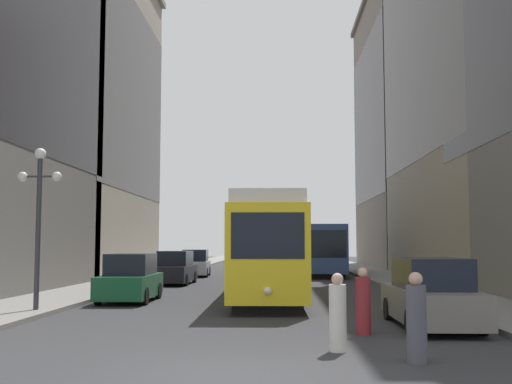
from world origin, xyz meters
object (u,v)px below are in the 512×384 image
pedestrian_on_sidewalk (363,303)px  lamp_post_left_near (39,202)px  parked_car_left_mid (130,279)px  transit_bus (324,248)px  parked_car_left_near (175,269)px  parked_car_left_far (195,264)px  pedestrian_crossing_far (416,320)px  streetcar (269,246)px  parked_car_right_far (431,295)px  pedestrian_crossing_near (338,315)px

pedestrian_on_sidewalk → lamp_post_left_near: size_ratio=0.32×
parked_car_left_mid → lamp_post_left_near: 5.50m
transit_bus → parked_car_left_near: 13.91m
pedestrian_on_sidewalk → lamp_post_left_near: 10.79m
parked_car_left_mid → lamp_post_left_near: size_ratio=0.84×
lamp_post_left_near → parked_car_left_mid: bearing=66.7°
parked_car_left_near → parked_car_left_mid: (-0.00, -10.26, -0.00)m
parked_car_left_far → pedestrian_crossing_far: 31.64m
streetcar → pedestrian_crossing_far: size_ratio=9.02×
parked_car_left_near → parked_car_left_far: size_ratio=1.06×
parked_car_right_far → pedestrian_crossing_far: parked_car_right_far is taller
pedestrian_on_sidewalk → lamp_post_left_near: (-9.64, 3.97, 2.77)m
parked_car_left_mid → pedestrian_on_sidewalk: 11.41m
parked_car_left_near → parked_car_left_far: 8.34m
streetcar → lamp_post_left_near: size_ratio=2.95×
pedestrian_on_sidewalk → transit_bus: bearing=29.3°
parked_car_left_mid → parked_car_left_far: (-0.00, 18.61, 0.00)m
pedestrian_crossing_near → pedestrian_crossing_far: size_ratio=0.96×
transit_bus → parked_car_left_far: size_ratio=2.82×
parked_car_right_far → pedestrian_crossing_far: bearing=73.4°
parked_car_left_far → pedestrian_crossing_far: size_ratio=2.64×
lamp_post_left_near → pedestrian_crossing_far: bearing=-36.6°
transit_bus → parked_car_right_far: size_ratio=2.52×
parked_car_left_mid → pedestrian_on_sidewalk: (7.74, -8.39, -0.09)m
parked_car_left_far → lamp_post_left_near: 23.25m
parked_car_left_near → pedestrian_on_sidewalk: size_ratio=2.90×
parked_car_left_mid → pedestrian_crossing_near: bearing=-58.2°
transit_bus → parked_car_left_far: 9.30m
transit_bus → pedestrian_crossing_near: (-2.07, -31.65, -1.21)m
streetcar → pedestrian_on_sidewalk: streetcar is taller
pedestrian_crossing_near → lamp_post_left_near: bearing=-64.1°
parked_car_right_far → pedestrian_crossing_near: 4.74m
parked_car_left_mid → pedestrian_crossing_far: size_ratio=2.58×
lamp_post_left_near → transit_bus: bearing=66.7°
parked_car_right_far → pedestrian_on_sidewalk: parked_car_right_far is taller
pedestrian_on_sidewalk → parked_car_left_near: bearing=54.2°
parked_car_left_mid → pedestrian_crossing_far: parked_car_left_mid is taller
transit_bus → parked_car_left_far: transit_bus is taller
pedestrian_crossing_near → parked_car_left_far: bearing=-104.9°
parked_car_left_far → pedestrian_crossing_far: bearing=-77.7°
streetcar → parked_car_left_near: streetcar is taller
parked_car_left_far → lamp_post_left_near: size_ratio=0.86×
parked_car_left_far → pedestrian_crossing_near: 30.21m
parked_car_left_mid → pedestrian_on_sidewalk: size_ratio=2.66×
parked_car_right_far → pedestrian_on_sidewalk: 2.41m
pedestrian_crossing_far → parked_car_left_far: bearing=122.8°
transit_bus → pedestrian_crossing_far: transit_bus is taller
transit_bus → pedestrian_on_sidewalk: 29.28m
transit_bus → lamp_post_left_near: bearing=-111.1°
pedestrian_crossing_near → pedestrian_on_sidewalk: 2.56m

